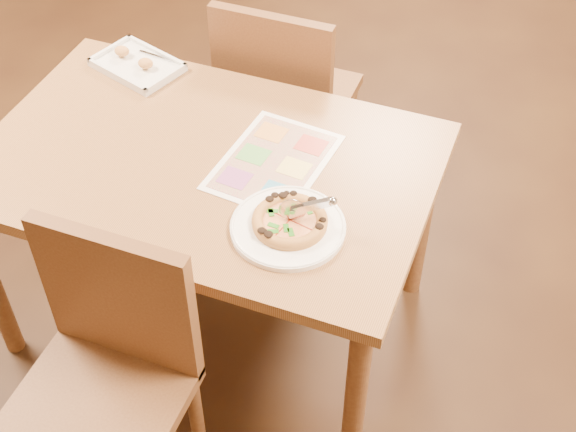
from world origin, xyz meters
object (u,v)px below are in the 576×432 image
(dining_table, at_px, (207,181))
(chair_near, at_px, (107,354))
(menu, at_px, (274,162))
(pizza_cutter, at_px, (306,207))
(pizza, at_px, (290,221))
(plate, at_px, (288,227))
(appetizer_tray, at_px, (137,65))
(chair_far, at_px, (282,87))

(dining_table, relative_size, chair_near, 2.77)
(chair_near, xyz_separation_m, menu, (0.19, 0.66, 0.16))
(pizza_cutter, height_order, menu, pizza_cutter)
(pizza_cutter, bearing_deg, dining_table, 139.59)
(pizza_cutter, bearing_deg, menu, 111.96)
(dining_table, height_order, pizza, pizza)
(plate, bearing_deg, pizza, 67.91)
(chair_near, bearing_deg, appetizer_tray, 113.11)
(dining_table, relative_size, chair_far, 2.77)
(chair_near, bearing_deg, pizza, 53.21)
(chair_far, xyz_separation_m, plate, (0.32, -0.78, 0.16))
(dining_table, relative_size, pizza_cutter, 9.51)
(chair_far, distance_m, plate, 0.86)
(plate, bearing_deg, menu, 119.67)
(chair_near, relative_size, pizza_cutter, 3.44)
(menu, bearing_deg, pizza_cutter, -50.65)
(pizza, relative_size, menu, 0.51)
(pizza, height_order, appetizer_tray, appetizer_tray)
(appetizer_tray, bearing_deg, menu, -24.94)
(chair_near, distance_m, chair_far, 1.20)
(plate, bearing_deg, dining_table, 151.51)
(dining_table, distance_m, pizza_cutter, 0.43)
(chair_far, bearing_deg, pizza, 112.83)
(chair_near, height_order, appetizer_tray, chair_near)
(chair_far, height_order, pizza, chair_far)
(pizza, bearing_deg, appetizer_tray, 145.31)
(chair_far, bearing_deg, plate, 112.50)
(chair_far, relative_size, menu, 1.21)
(dining_table, bearing_deg, pizza, -27.43)
(chair_near, bearing_deg, dining_table, 90.00)
(plate, distance_m, pizza_cutter, 0.09)
(chair_near, distance_m, plate, 0.56)
(pizza_cutter, bearing_deg, chair_far, 98.29)
(menu, bearing_deg, dining_table, -162.64)
(pizza, bearing_deg, chair_far, 112.83)
(pizza, bearing_deg, chair_near, -126.79)
(dining_table, xyz_separation_m, plate, (0.32, -0.17, 0.09))
(chair_near, xyz_separation_m, plate, (0.32, 0.43, 0.16))
(pizza_cutter, distance_m, appetizer_tray, 0.91)
(chair_far, height_order, plate, chair_far)
(pizza, xyz_separation_m, appetizer_tray, (-0.72, 0.50, -0.01))
(chair_far, relative_size, pizza_cutter, 3.44)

